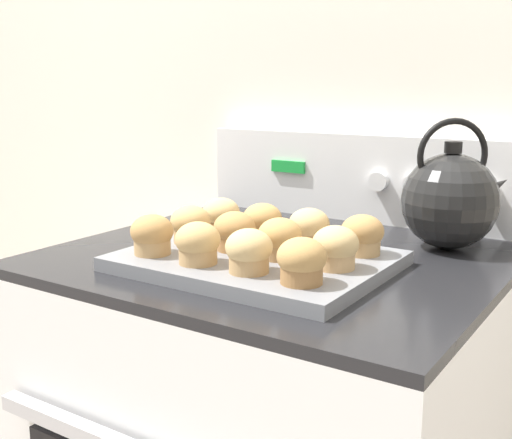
# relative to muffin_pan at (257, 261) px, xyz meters

# --- Properties ---
(wall_back) EXTENTS (8.00, 0.05, 2.40)m
(wall_back) POSITION_rel_muffin_pan_xyz_m (-0.02, 0.49, 0.30)
(wall_back) COLOR silver
(wall_back) RESTS_ON ground_plane
(control_panel) EXTENTS (0.73, 0.07, 0.19)m
(control_panel) POSITION_rel_muffin_pan_xyz_m (-0.01, 0.44, 0.08)
(control_panel) COLOR white
(control_panel) RESTS_ON stove_range
(muffin_pan) EXTENTS (0.41, 0.32, 0.02)m
(muffin_pan) POSITION_rel_muffin_pan_xyz_m (0.00, 0.00, 0.00)
(muffin_pan) COLOR slate
(muffin_pan) RESTS_ON stove_range
(muffin_r0_c0) EXTENTS (0.07, 0.07, 0.06)m
(muffin_r0_c0) POSITION_rel_muffin_pan_xyz_m (-0.14, -0.09, 0.04)
(muffin_r0_c0) COLOR tan
(muffin_r0_c0) RESTS_ON muffin_pan
(muffin_r0_c1) EXTENTS (0.07, 0.07, 0.06)m
(muffin_r0_c1) POSITION_rel_muffin_pan_xyz_m (-0.05, -0.09, 0.04)
(muffin_r0_c1) COLOR tan
(muffin_r0_c1) RESTS_ON muffin_pan
(muffin_r0_c2) EXTENTS (0.07, 0.07, 0.06)m
(muffin_r0_c2) POSITION_rel_muffin_pan_xyz_m (0.05, -0.09, 0.04)
(muffin_r0_c2) COLOR tan
(muffin_r0_c2) RESTS_ON muffin_pan
(muffin_r0_c3) EXTENTS (0.07, 0.07, 0.06)m
(muffin_r0_c3) POSITION_rel_muffin_pan_xyz_m (0.13, -0.09, 0.04)
(muffin_r0_c3) COLOR olive
(muffin_r0_c3) RESTS_ON muffin_pan
(muffin_r1_c0) EXTENTS (0.07, 0.07, 0.06)m
(muffin_r1_c0) POSITION_rel_muffin_pan_xyz_m (-0.14, 0.00, 0.04)
(muffin_r1_c0) COLOR tan
(muffin_r1_c0) RESTS_ON muffin_pan
(muffin_r1_c1) EXTENTS (0.07, 0.07, 0.06)m
(muffin_r1_c1) POSITION_rel_muffin_pan_xyz_m (-0.04, 0.00, 0.04)
(muffin_r1_c1) COLOR olive
(muffin_r1_c1) RESTS_ON muffin_pan
(muffin_r1_c2) EXTENTS (0.07, 0.07, 0.06)m
(muffin_r1_c2) POSITION_rel_muffin_pan_xyz_m (0.04, 0.00, 0.04)
(muffin_r1_c2) COLOR #A37A4C
(muffin_r1_c2) RESTS_ON muffin_pan
(muffin_r1_c3) EXTENTS (0.07, 0.07, 0.06)m
(muffin_r1_c3) POSITION_rel_muffin_pan_xyz_m (0.14, -0.00, 0.04)
(muffin_r1_c3) COLOR tan
(muffin_r1_c3) RESTS_ON muffin_pan
(muffin_r2_c0) EXTENTS (0.07, 0.07, 0.06)m
(muffin_r2_c0) POSITION_rel_muffin_pan_xyz_m (-0.14, 0.09, 0.04)
(muffin_r2_c0) COLOR olive
(muffin_r2_c0) RESTS_ON muffin_pan
(muffin_r2_c1) EXTENTS (0.07, 0.07, 0.06)m
(muffin_r2_c1) POSITION_rel_muffin_pan_xyz_m (-0.05, 0.09, 0.04)
(muffin_r2_c1) COLOR tan
(muffin_r2_c1) RESTS_ON muffin_pan
(muffin_r2_c2) EXTENTS (0.07, 0.07, 0.06)m
(muffin_r2_c2) POSITION_rel_muffin_pan_xyz_m (0.04, 0.09, 0.04)
(muffin_r2_c2) COLOR tan
(muffin_r2_c2) RESTS_ON muffin_pan
(muffin_r2_c3) EXTENTS (0.07, 0.07, 0.06)m
(muffin_r2_c3) POSITION_rel_muffin_pan_xyz_m (0.14, 0.09, 0.04)
(muffin_r2_c3) COLOR tan
(muffin_r2_c3) RESTS_ON muffin_pan
(tea_kettle) EXTENTS (0.18, 0.18, 0.23)m
(tea_kettle) POSITION_rel_muffin_pan_xyz_m (0.22, 0.29, 0.08)
(tea_kettle) COLOR black
(tea_kettle) RESTS_ON stove_range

